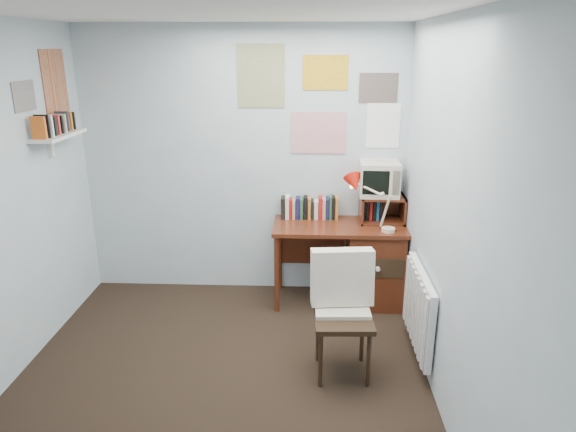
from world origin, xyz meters
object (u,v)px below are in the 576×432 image
at_px(tv_riser, 382,208).
at_px(radiator, 419,309).
at_px(crt_tv, 379,177).
at_px(desk, 368,261).
at_px(desk_lamp, 390,208).
at_px(wall_shelf, 59,135).
at_px(desk_chair, 343,320).

bearing_deg(tv_riser, radiator, -80.72).
distance_m(crt_tv, radiator, 1.32).
xyz_separation_m(desk, desk_lamp, (0.15, -0.16, 0.57)).
distance_m(tv_riser, wall_shelf, 2.83).
xyz_separation_m(crt_tv, radiator, (0.21, -1.06, -0.76)).
bearing_deg(desk_lamp, tv_riser, 104.18).
height_order(desk_lamp, tv_riser, desk_lamp).
relative_size(tv_riser, wall_shelf, 0.65).
relative_size(desk, desk_lamp, 2.79).
height_order(desk, crt_tv, crt_tv).
height_order(desk_lamp, crt_tv, crt_tv).
height_order(desk_chair, crt_tv, crt_tv).
bearing_deg(desk, tv_riser, 42.96).
xyz_separation_m(tv_riser, radiator, (0.17, -1.04, -0.47)).
distance_m(tv_riser, crt_tv, 0.30).
bearing_deg(crt_tv, radiator, -76.67).
height_order(desk_chair, radiator, desk_chair).
bearing_deg(tv_riser, crt_tv, 152.09).
xyz_separation_m(desk_chair, radiator, (0.58, 0.22, -0.02)).
bearing_deg(tv_riser, wall_shelf, -169.68).
xyz_separation_m(desk_chair, wall_shelf, (-2.28, 0.77, 1.18)).
bearing_deg(crt_tv, desk_lamp, -75.28).
height_order(desk, radiator, desk).
bearing_deg(wall_shelf, tv_riser, 10.32).
distance_m(desk_lamp, wall_shelf, 2.80).
relative_size(desk, desk_chair, 1.35).
xyz_separation_m(tv_riser, crt_tv, (-0.04, 0.02, 0.29)).
height_order(desk_chair, desk_lamp, desk_lamp).
height_order(tv_riser, crt_tv, crt_tv).
bearing_deg(radiator, desk_chair, -158.98).
xyz_separation_m(desk, tv_riser, (0.12, 0.11, 0.48)).
relative_size(desk_lamp, radiator, 0.54).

